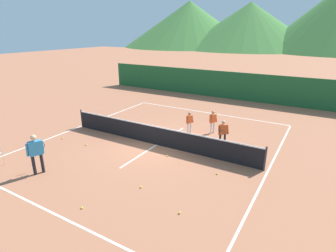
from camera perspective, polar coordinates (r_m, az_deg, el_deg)
name	(u,v)px	position (r m, az deg, el deg)	size (l,w,h in m)	color
ground_plane	(157,145)	(13.57, -2.37, -3.93)	(120.00, 120.00, 0.00)	#A86647
line_baseline_near	(51,212)	(9.68, -23.29, -16.16)	(10.63, 0.08, 0.01)	white
line_baseline_far	(207,113)	(18.94, 8.18, 2.78)	(10.63, 0.08, 0.01)	white
line_sideline_west	(81,126)	(16.87, -17.74, -0.09)	(0.08, 12.54, 0.01)	white
line_sideline_east	(268,171)	(11.83, 20.10, -8.89)	(0.08, 12.54, 0.01)	white
line_service_center	(157,145)	(13.57, -2.38, -3.92)	(0.08, 5.61, 0.01)	white
tennis_net	(157,135)	(13.38, -2.40, -1.97)	(10.39, 0.08, 1.05)	#333338
instructor	(36,151)	(11.74, -25.87, -4.63)	(0.47, 0.82, 1.64)	black
student_0	(189,121)	(14.88, 4.49, 1.13)	(0.31, 0.48, 1.19)	silver
student_1	(213,120)	(15.01, 9.34, 1.28)	(0.35, 0.51, 1.27)	silver
student_2	(223,131)	(13.33, 11.39, -1.04)	(0.49, 0.70, 1.33)	black
tennis_ball_0	(62,138)	(15.31, -21.18, -2.36)	(0.07, 0.07, 0.07)	yellow
tennis_ball_1	(217,174)	(11.07, 10.20, -9.78)	(0.07, 0.07, 0.07)	yellow
tennis_ball_2	(180,213)	(8.88, 2.43, -17.64)	(0.07, 0.07, 0.07)	yellow
tennis_ball_3	(82,208)	(9.48, -17.52, -15.96)	(0.07, 0.07, 0.07)	yellow
tennis_ball_4	(167,156)	(12.35, -0.15, -6.21)	(0.07, 0.07, 0.07)	yellow
tennis_ball_5	(141,187)	(10.13, -5.70, -12.56)	(0.07, 0.07, 0.07)	yellow
tennis_ball_6	(86,145)	(14.05, -16.73, -3.79)	(0.07, 0.07, 0.07)	yellow
windscreen_fence	(230,85)	(22.97, 12.88, 8.25)	(23.38, 0.08, 2.19)	#1E5B2D
hill_0	(249,26)	(87.40, 16.61, 19.43)	(39.91, 39.91, 12.78)	#427A38
hill_2	(189,24)	(94.43, 4.50, 20.43)	(41.85, 41.85, 13.96)	#427A38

